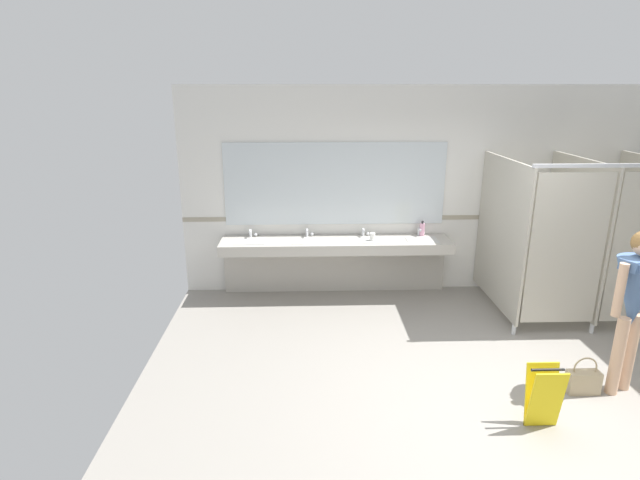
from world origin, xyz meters
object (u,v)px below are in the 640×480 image
object	(u,v)px
soap_dispenser	(422,229)
paper_cup	(373,237)
person_standing	(635,294)
wet_floor_sign	(544,396)
handbag	(583,381)

from	to	relation	value
soap_dispenser	paper_cup	size ratio (longest dim) A/B	1.96
person_standing	soap_dispenser	world-z (taller)	person_standing
person_standing	paper_cup	size ratio (longest dim) A/B	14.72
soap_dispenser	wet_floor_sign	size ratio (longest dim) A/B	0.38
handbag	person_standing	bearing A→B (deg)	3.79
soap_dispenser	paper_cup	world-z (taller)	soap_dispenser
handbag	paper_cup	world-z (taller)	paper_cup
paper_cup	wet_floor_sign	distance (m)	3.07
person_standing	paper_cup	xyz separation A→B (m)	(-2.08, 2.31, -0.13)
person_standing	handbag	distance (m)	0.95
person_standing	wet_floor_sign	distance (m)	1.31
handbag	wet_floor_sign	world-z (taller)	wet_floor_sign
handbag	paper_cup	distance (m)	3.00
soap_dispenser	paper_cup	distance (m)	0.75
soap_dispenser	wet_floor_sign	distance (m)	3.10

